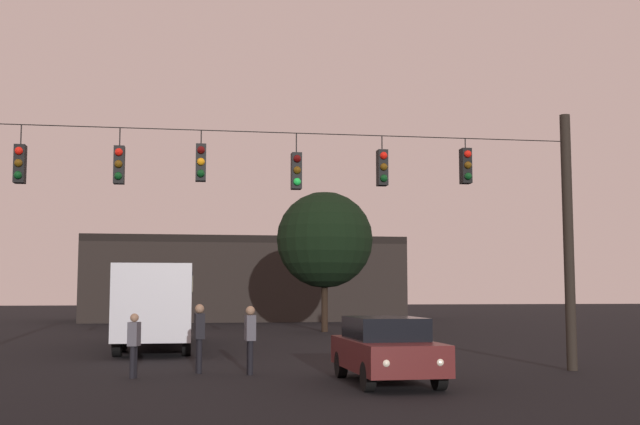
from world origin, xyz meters
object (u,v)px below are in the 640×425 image
city_bus (158,298)px  pedestrian_crossing_right (199,334)px  pedestrian_crossing_left (250,335)px  car_near_right (386,349)px  pedestrian_crossing_center (134,342)px  car_far_left (155,315)px  tree_left_silhouette (325,240)px

city_bus → pedestrian_crossing_right: bearing=-81.4°
pedestrian_crossing_left → pedestrian_crossing_right: (-1.29, 0.57, 0.03)m
car_near_right → pedestrian_crossing_right: pedestrian_crossing_right is taller
pedestrian_crossing_center → pedestrian_crossing_right: size_ratio=0.88×
city_bus → pedestrian_crossing_right: (1.47, -9.75, -0.85)m
car_near_right → pedestrian_crossing_right: 5.20m
car_far_left → pedestrian_crossing_left: bearing=-81.6°
car_far_left → tree_left_silhouette: bearing=-22.3°
city_bus → pedestrian_crossing_center: 10.67m
city_bus → pedestrian_crossing_left: city_bus is taller
pedestrian_crossing_right → car_far_left: bearing=95.5°
pedestrian_crossing_right → city_bus: bearing=98.6°
car_far_left → pedestrian_crossing_center: (0.62, -24.07, 0.09)m
pedestrian_crossing_center → pedestrian_crossing_left: bearing=6.0°
city_bus → car_far_left: (-0.75, 13.44, -1.07)m
city_bus → pedestrian_crossing_center: (-0.13, -10.62, -0.98)m
car_far_left → tree_left_silhouette: tree_left_silhouette is taller
city_bus → car_near_right: size_ratio=2.52×
city_bus → tree_left_silhouette: tree_left_silhouette is taller
city_bus → tree_left_silhouette: (8.03, 9.84, 2.89)m
pedestrian_crossing_left → pedestrian_crossing_right: 1.41m
pedestrian_crossing_left → pedestrian_crossing_right: pedestrian_crossing_right is taller
pedestrian_crossing_right → pedestrian_crossing_center: bearing=-151.3°
pedestrian_crossing_left → pedestrian_crossing_right: size_ratio=0.98×
pedestrian_crossing_left → pedestrian_crossing_center: pedestrian_crossing_left is taller
tree_left_silhouette → car_far_left: bearing=157.7°
city_bus → tree_left_silhouette: 13.03m
car_near_right → pedestrian_crossing_left: bearing=141.8°
pedestrian_crossing_left → pedestrian_crossing_right: bearing=156.1°
pedestrian_crossing_right → tree_left_silhouette: bearing=71.5°
car_near_right → car_far_left: same height
city_bus → pedestrian_crossing_center: size_ratio=6.98×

